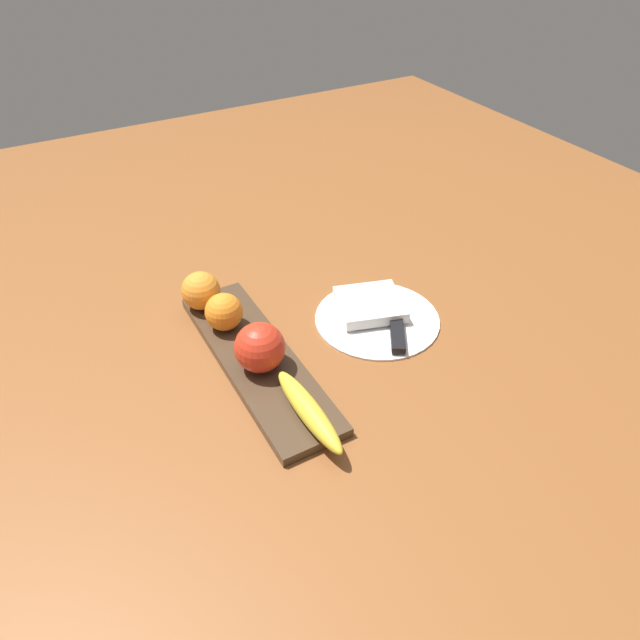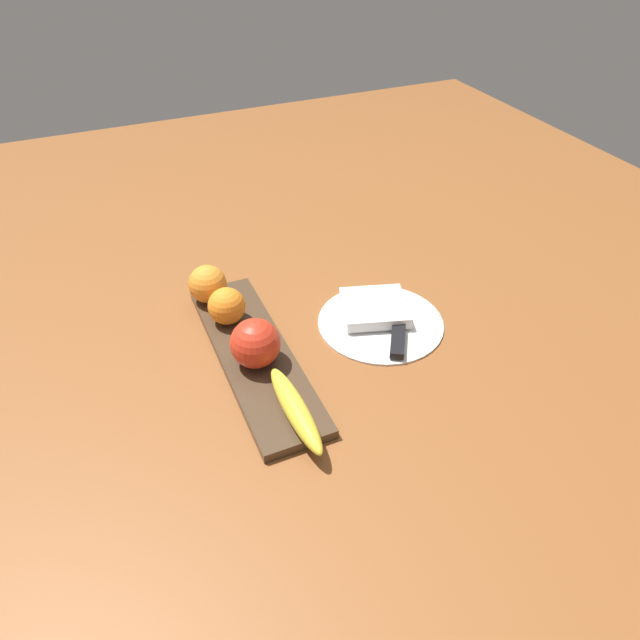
# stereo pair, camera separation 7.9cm
# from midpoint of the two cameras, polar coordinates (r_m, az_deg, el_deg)

# --- Properties ---
(ground_plane) EXTENTS (2.40, 2.40, 0.00)m
(ground_plane) POSITION_cam_midpoint_polar(r_m,az_deg,el_deg) (1.03, -7.20, -2.85)
(ground_plane) COLOR brown
(fruit_tray) EXTENTS (0.43, 0.12, 0.02)m
(fruit_tray) POSITION_cam_midpoint_polar(r_m,az_deg,el_deg) (1.00, -8.45, -3.97)
(fruit_tray) COLOR #453323
(fruit_tray) RESTS_ON ground_plane
(apple) EXTENTS (0.08, 0.08, 0.08)m
(apple) POSITION_cam_midpoint_polar(r_m,az_deg,el_deg) (0.95, -8.34, -2.76)
(apple) COLOR red
(apple) RESTS_ON fruit_tray
(banana) EXTENTS (0.19, 0.04, 0.03)m
(banana) POSITION_cam_midpoint_polar(r_m,az_deg,el_deg) (0.88, -3.77, -8.94)
(banana) COLOR yellow
(banana) RESTS_ON fruit_tray
(orange_near_apple) EXTENTS (0.07, 0.07, 0.07)m
(orange_near_apple) POSITION_cam_midpoint_polar(r_m,az_deg,el_deg) (1.04, -11.58, 0.72)
(orange_near_apple) COLOR orange
(orange_near_apple) RESTS_ON fruit_tray
(orange_near_banana) EXTENTS (0.07, 0.07, 0.07)m
(orange_near_banana) POSITION_cam_midpoint_polar(r_m,az_deg,el_deg) (1.10, -13.66, 2.75)
(orange_near_banana) COLOR orange
(orange_near_banana) RESTS_ON fruit_tray
(dinner_plate) EXTENTS (0.23, 0.23, 0.01)m
(dinner_plate) POSITION_cam_midpoint_polar(r_m,az_deg,el_deg) (1.09, 3.56, 0.14)
(dinner_plate) COLOR white
(dinner_plate) RESTS_ON ground_plane
(folded_napkin) EXTENTS (0.14, 0.15, 0.02)m
(folded_napkin) POSITION_cam_midpoint_polar(r_m,az_deg,el_deg) (1.10, 2.78, 1.57)
(folded_napkin) COLOR white
(folded_napkin) RESTS_ON dinner_plate
(knife) EXTENTS (0.16, 0.11, 0.01)m
(knife) POSITION_cam_midpoint_polar(r_m,az_deg,el_deg) (1.05, 5.43, -1.01)
(knife) COLOR silver
(knife) RESTS_ON dinner_plate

